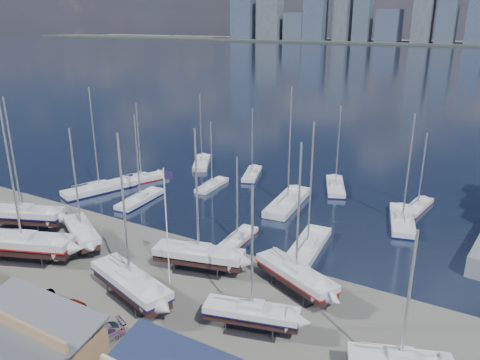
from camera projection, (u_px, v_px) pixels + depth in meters
The scene contains 26 objects.
ground at pixel (150, 276), 52.50m from camera, with size 1400.00×1400.00×0.00m, color #605E59.
water at pixel (462, 64), 305.95m from camera, with size 1400.00×600.00×0.40m, color #1B253E.
shed_grey at pixel (20, 339), 38.73m from camera, with size 12.60×8.40×4.17m.
sailboat_cradle_0 at pixel (22, 214), 63.56m from camera, with size 11.71×7.24×18.17m.
sailboat_cradle_1 at pixel (23, 244), 55.07m from camera, with size 12.58×7.68×19.41m.
sailboat_cradle_2 at pixel (81, 231), 58.78m from camera, with size 9.43×6.81×15.29m.
sailboat_cradle_3 at pixel (130, 283), 47.09m from camera, with size 11.40×6.09×17.62m.
sailboat_cradle_4 at pixel (199, 255), 52.74m from camera, with size 10.64×5.35×16.68m.
sailboat_cradle_5 at pixel (251, 313), 42.49m from camera, with size 9.14×4.69×14.36m.
sailboat_cradle_6 at pixel (296, 275), 48.66m from camera, with size 10.37×6.78×16.31m.
sailboat_moored_0 at pixel (100, 190), 78.11m from camera, with size 7.29×12.60×18.18m.
sailboat_moored_1 at pixel (142, 180), 83.04m from camera, with size 6.25×10.11×14.65m.
sailboat_moored_2 at pixel (202, 164), 92.37m from camera, with size 7.23×9.90×14.82m.
sailboat_moored_3 at pixel (141, 200), 73.69m from camera, with size 3.51×9.91×14.53m.
sailboat_moored_4 at pixel (212, 186), 80.08m from camera, with size 2.62×8.07×12.03m.
sailboat_moored_5 at pixel (252, 175), 85.75m from camera, with size 5.23×9.13×13.17m.
sailboat_moored_6 at pixel (237, 240), 60.38m from camera, with size 2.62×8.15×12.04m.
sailboat_moored_7 at pixel (288, 204), 72.19m from camera, with size 4.76×12.98×19.17m.
sailboat_moored_8 at pixel (335, 187), 79.28m from camera, with size 6.37×10.32×14.96m.
sailboat_moored_9 at pixel (308, 248), 58.10m from camera, with size 4.30×11.57×17.07m.
sailboat_moored_10 at pixel (402, 222), 65.80m from camera, with size 5.79×11.40×16.42m.
sailboat_moored_11 at pixel (417, 207), 70.88m from camera, with size 3.48×8.55×12.42m.
car_b at pixel (50, 301), 46.69m from camera, with size 1.35×3.87×1.27m, color gray.
car_c at pixel (58, 317), 43.99m from camera, with size 2.46×5.33×1.48m, color gray.
car_d at pixel (98, 335), 41.55m from camera, with size 1.92×4.73×1.37m, color gray.
flagpole at pixel (167, 219), 48.43m from camera, with size 1.16×0.12×13.22m.
Camera 1 is at (32.03, -44.77, 27.22)m, focal length 35.00 mm.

